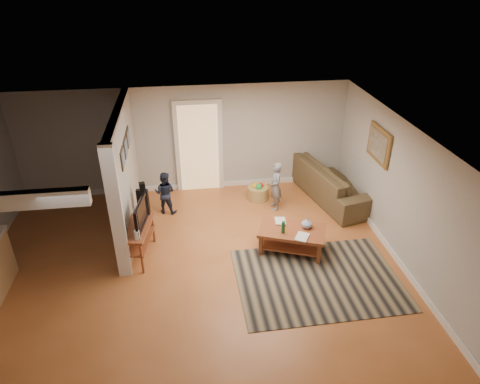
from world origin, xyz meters
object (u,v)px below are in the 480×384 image
(speaker_left, at_px, (145,208))
(toddler, at_px, (167,212))
(coffee_table, at_px, (293,234))
(speaker_right, at_px, (140,209))
(tv_console, at_px, (139,228))
(toy_basket, at_px, (258,192))
(child, at_px, (275,208))
(sofa, at_px, (330,195))

(speaker_left, relative_size, toddler, 1.18)
(coffee_table, relative_size, speaker_right, 1.57)
(tv_console, bearing_deg, toy_basket, 45.94)
(coffee_table, relative_size, tv_console, 1.20)
(speaker_right, xyz_separation_m, child, (2.88, 0.37, -0.44))
(coffee_table, bearing_deg, tv_console, 176.28)
(tv_console, height_order, speaker_right, tv_console)
(sofa, distance_m, toddler, 3.82)
(toy_basket, bearing_deg, tv_console, -143.87)
(toddler, bearing_deg, toy_basket, -154.94)
(coffee_table, relative_size, toddler, 1.45)
(coffee_table, distance_m, tv_console, 2.84)
(speaker_left, distance_m, child, 2.88)
(sofa, bearing_deg, speaker_right, 87.44)
(tv_console, xyz_separation_m, speaker_left, (0.05, 0.81, -0.06))
(coffee_table, xyz_separation_m, tv_console, (-2.83, 0.18, 0.26))
(coffee_table, height_order, toy_basket, coffee_table)
(sofa, xyz_separation_m, tv_console, (-4.24, -1.81, 0.63))
(tv_console, relative_size, toddler, 1.21)
(child, bearing_deg, toy_basket, -149.06)
(speaker_left, bearing_deg, child, 0.81)
(sofa, height_order, toy_basket, toy_basket)
(tv_console, height_order, child, tv_console)
(coffee_table, relative_size, speaker_left, 1.22)
(sofa, height_order, speaker_left, speaker_left)
(sofa, bearing_deg, speaker_left, 90.33)
(sofa, height_order, speaker_right, speaker_right)
(toddler, bearing_deg, speaker_right, 65.59)
(coffee_table, distance_m, speaker_left, 2.95)
(child, bearing_deg, toddler, -96.37)
(sofa, relative_size, tv_console, 2.32)
(coffee_table, bearing_deg, toddler, 144.07)
(coffee_table, bearing_deg, child, 90.23)
(speaker_left, distance_m, speaker_right, 0.26)
(sofa, bearing_deg, tv_console, 100.00)
(toy_basket, distance_m, toddler, 2.12)
(tv_console, height_order, toddler, tv_console)
(toy_basket, relative_size, toddler, 0.50)
(sofa, xyz_separation_m, toy_basket, (-1.72, 0.03, 0.18))
(speaker_left, height_order, toddler, speaker_left)
(speaker_left, xyz_separation_m, toddler, (0.38, 0.75, -0.57))
(speaker_right, relative_size, toddler, 0.92)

